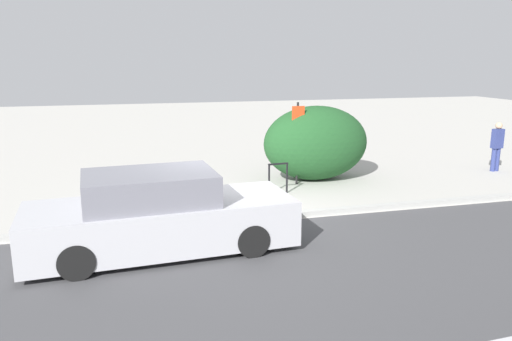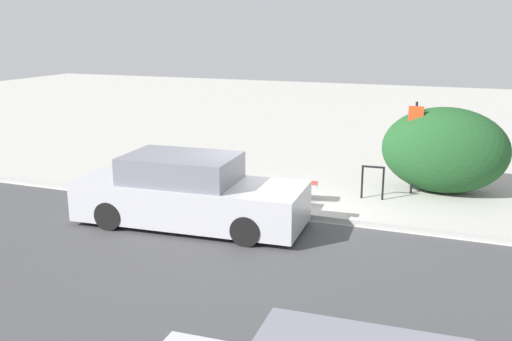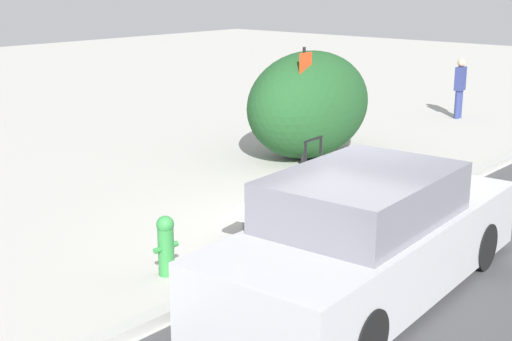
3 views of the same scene
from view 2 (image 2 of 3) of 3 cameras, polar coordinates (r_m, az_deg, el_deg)
ground_plane at (r=12.74m, az=1.94°, el=-4.44°), size 60.00×60.00×0.00m
road_strip at (r=8.45m, az=-10.13°, el=-14.85°), size 60.00×10.00×0.01m
curb at (r=12.72m, az=1.95°, el=-4.16°), size 60.00×0.20×0.13m
bench at (r=13.66m, az=1.82°, el=-1.27°), size 2.13×0.74×0.48m
bike_rack at (r=14.02m, az=11.60°, el=-0.83°), size 0.55×0.09×0.83m
sign_post at (r=14.56m, az=15.55°, el=3.05°), size 0.36×0.08×2.30m
fire_hydrant at (r=14.44m, az=-6.87°, el=-0.59°), size 0.36×0.22×0.77m
shrub_hedge at (r=14.96m, az=18.34°, el=1.94°), size 3.09×1.97×2.15m
parked_car_near at (r=12.01m, az=-6.77°, el=-2.34°), size 4.89×2.03×1.50m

